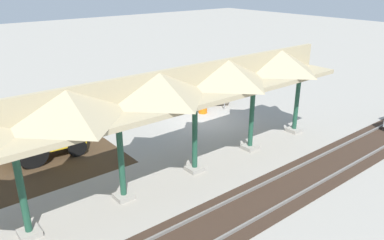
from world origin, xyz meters
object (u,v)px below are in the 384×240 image
Objects in this scene: stop_sign at (225,82)px; concrete_pipe at (219,97)px; traffic_barrel at (203,106)px; backhoe at (45,133)px.

concrete_pipe is at bearing -111.21° from stop_sign.
traffic_barrel is (1.54, -0.39, -1.39)m from stop_sign.
concrete_pipe is (-11.84, -0.63, -0.74)m from backhoe.
traffic_barrel is (1.92, 0.57, -0.08)m from concrete_pipe.
backhoe is 9.96m from traffic_barrel.
concrete_pipe is 1.79× the size of traffic_barrel.
backhoe reaches higher than stop_sign.
stop_sign is 1.58× the size of concrete_pipe.
stop_sign is 0.50× the size of backhoe.
backhoe reaches higher than traffic_barrel.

